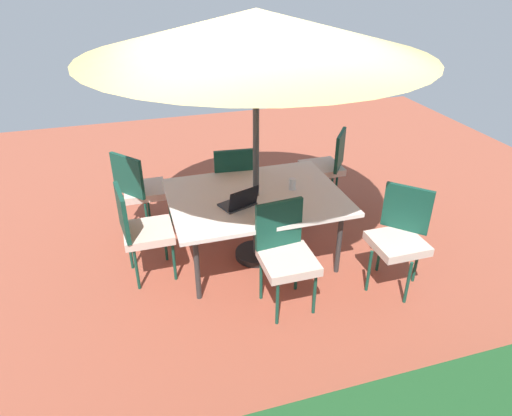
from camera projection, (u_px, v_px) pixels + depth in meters
ground_plane at (256, 257)px, 4.88m from camera, size 10.00×10.00×0.02m
dining_table at (256, 199)px, 4.53m from camera, size 1.71×1.28×0.74m
patio_umbrella at (256, 34)px, 3.77m from camera, size 3.01×3.01×2.45m
chair_southwest at (327, 164)px, 5.63m from camera, size 0.58×0.58×0.98m
chair_northwest at (400, 234)px, 4.22m from camera, size 0.59×0.59×0.98m
chair_east at (141, 228)px, 4.31m from camera, size 0.48×0.47×0.98m
chair_south at (233, 180)px, 5.23m from camera, size 0.47×0.48×0.98m
chair_north at (285, 252)px, 3.97m from camera, size 0.47×0.48×0.98m
chair_southeast at (140, 188)px, 5.06m from camera, size 0.58×0.58×0.98m
laptop at (240, 202)px, 4.28m from camera, size 0.39×0.34×0.21m
cup at (292, 184)px, 4.59m from camera, size 0.07×0.07×0.12m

